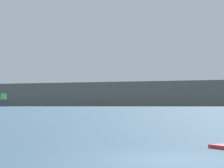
% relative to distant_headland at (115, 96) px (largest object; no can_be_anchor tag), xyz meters
% --- Properties ---
extents(ground_plane, '(4000.00, 4000.00, 0.00)m').
position_rel_distant_headland_xyz_m(ground_plane, '(140.08, -937.60, -19.52)').
color(ground_plane, '#476B84').
extents(distant_headland, '(779.90, 498.38, 39.04)m').
position_rel_distant_headland_xyz_m(distant_headland, '(0.00, 0.00, 0.00)').
color(distant_headland, '#60665B').
rests_on(distant_headland, ground_plane).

